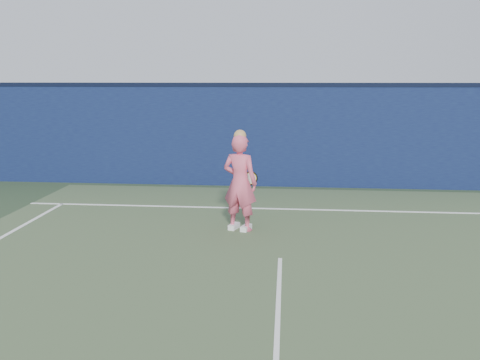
# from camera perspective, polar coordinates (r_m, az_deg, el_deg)

# --- Properties ---
(ground) EXTENTS (80.00, 80.00, 0.00)m
(ground) POSITION_cam_1_polar(r_m,az_deg,el_deg) (6.92, 4.41, -11.69)
(ground) COLOR #2C3D26
(ground) RESTS_ON ground
(backstop_wall) EXTENTS (24.00, 0.40, 2.50)m
(backstop_wall) POSITION_cam_1_polar(r_m,az_deg,el_deg) (12.95, 4.94, 4.85)
(backstop_wall) COLOR #0D143D
(backstop_wall) RESTS_ON ground
(wall_cap) EXTENTS (24.00, 0.42, 0.10)m
(wall_cap) POSITION_cam_1_polar(r_m,az_deg,el_deg) (12.87, 5.04, 10.61)
(wall_cap) COLOR black
(wall_cap) RESTS_ON backstop_wall
(player) EXTENTS (0.74, 0.60, 1.82)m
(player) POSITION_cam_1_polar(r_m,az_deg,el_deg) (9.05, -0.00, -0.29)
(player) COLOR #E35876
(player) RESTS_ON ground
(racket) EXTENTS (0.50, 0.13, 0.27)m
(racket) POSITION_cam_1_polar(r_m,az_deg,el_deg) (9.47, 1.04, 0.16)
(racket) COLOR black
(racket) RESTS_ON ground
(court_lines) EXTENTS (11.00, 12.04, 0.01)m
(court_lines) POSITION_cam_1_polar(r_m,az_deg,el_deg) (6.61, 4.36, -12.70)
(court_lines) COLOR white
(court_lines) RESTS_ON court_surface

